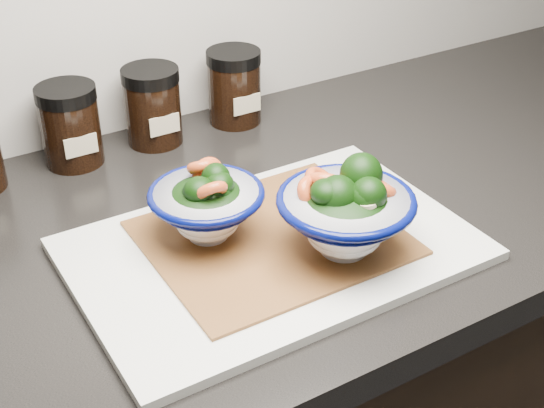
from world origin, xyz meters
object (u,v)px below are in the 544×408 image
bowl_left (207,204)px  spice_jar_e (234,87)px  cutting_board (272,249)px  bowl_right (346,212)px  spice_jar_c (70,125)px  spice_jar_d (153,106)px

bowl_left → spice_jar_e: 0.34m
cutting_board → bowl_right: size_ratio=2.92×
cutting_board → spice_jar_e: bearing=68.2°
spice_jar_c → bowl_left: bearing=-76.5°
spice_jar_d → spice_jar_e: bearing=0.0°
bowl_left → spice_jar_c: bearing=103.5°
spice_jar_c → bowl_right: bearing=-64.1°
cutting_board → spice_jar_c: 0.35m
cutting_board → spice_jar_d: 0.33m
spice_jar_c → spice_jar_d: (0.12, 0.00, 0.00)m
cutting_board → spice_jar_e: spice_jar_e is taller
spice_jar_c → spice_jar_e: same height
cutting_board → spice_jar_d: (-0.00, 0.33, 0.05)m
spice_jar_c → spice_jar_e: 0.25m
cutting_board → bowl_left: bowl_left is taller
cutting_board → bowl_left: size_ratio=3.37×
bowl_left → spice_jar_d: size_ratio=1.18×
bowl_right → spice_jar_d: bowl_right is taller
bowl_left → bowl_right: bowl_right is taller
cutting_board → bowl_right: bearing=-40.5°
bowl_left → spice_jar_c: 0.29m
bowl_left → spice_jar_c: spice_jar_c is taller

